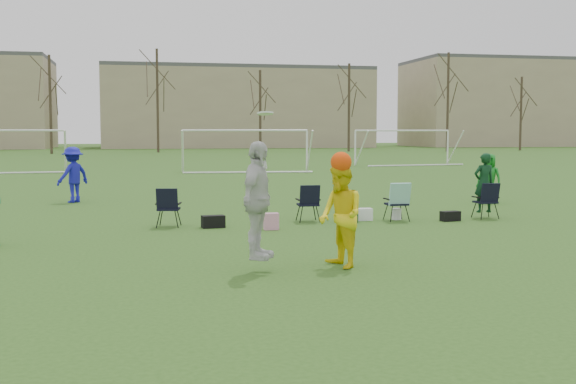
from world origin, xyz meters
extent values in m
plane|color=#2E551A|center=(0.00, 0.00, 0.00)|extent=(260.00, 260.00, 0.00)
imported|color=#1718AF|center=(-4.28, 14.80, 0.92)|extent=(1.33, 1.31, 1.84)
imported|color=#157820|center=(9.10, 11.81, 0.81)|extent=(0.93, 0.92, 1.62)
imported|color=silver|center=(-0.23, 1.79, 1.21)|extent=(0.95, 1.24, 1.96)
imported|color=yellow|center=(1.25, 1.97, 0.90)|extent=(0.86, 1.00, 1.80)
sphere|color=#F9470D|center=(1.25, 1.97, 1.83)|extent=(0.36, 0.36, 0.36)
cylinder|color=white|center=(-0.11, 1.71, 2.65)|extent=(0.27, 0.27, 0.07)
imported|color=#0E341B|center=(7.03, 8.10, 0.96)|extent=(0.61, 0.43, 1.61)
cube|color=black|center=(-0.38, 7.59, 0.15)|extent=(0.58, 0.37, 0.30)
cube|color=pink|center=(0.94, 6.94, 0.20)|extent=(0.35, 0.22, 0.40)
cube|color=#103C20|center=(3.14, 7.86, 0.14)|extent=(0.45, 0.28, 0.28)
cube|color=white|center=(3.67, 8.22, 0.16)|extent=(0.44, 0.33, 0.32)
cylinder|color=white|center=(4.58, 8.21, 0.15)|extent=(0.26, 0.26, 0.30)
cube|color=black|center=(5.85, 7.63, 0.13)|extent=(0.54, 0.34, 0.26)
cube|color=black|center=(-1.44, 7.98, 0.48)|extent=(0.70, 0.70, 0.96)
cube|color=black|center=(2.17, 8.31, 0.48)|extent=(0.62, 0.62, 0.96)
cube|color=black|center=(4.49, 7.99, 0.48)|extent=(0.61, 0.61, 0.96)
cube|color=black|center=(7.03, 8.00, 0.48)|extent=(0.63, 0.63, 0.96)
cylinder|color=white|center=(-6.36, 34.32, 1.20)|extent=(0.12, 0.12, 2.40)
cylinder|color=white|center=(0.36, 32.25, 1.20)|extent=(0.12, 0.12, 2.40)
cylinder|color=white|center=(7.64, 31.75, 1.20)|extent=(0.12, 0.12, 2.40)
cylinder|color=white|center=(4.00, 32.00, 2.40)|extent=(7.29, 0.63, 0.12)
cylinder|color=white|center=(12.39, 37.49, 1.20)|extent=(0.12, 0.12, 2.40)
cylinder|color=white|center=(19.61, 38.51, 1.20)|extent=(0.12, 0.12, 2.40)
cylinder|color=white|center=(16.00, 38.00, 2.40)|extent=(7.25, 1.13, 0.12)
cylinder|color=#382B21|center=(-11.00, 68.50, 5.10)|extent=(0.28, 0.28, 10.20)
cylinder|color=#382B21|center=(0.00, 71.50, 5.70)|extent=(0.28, 0.28, 11.40)
cylinder|color=#382B21|center=(11.00, 68.50, 4.50)|extent=(0.28, 0.28, 9.00)
cylinder|color=#382B21|center=(22.00, 71.50, 5.10)|extent=(0.28, 0.28, 10.20)
cylinder|color=#382B21|center=(33.00, 68.50, 5.70)|extent=(0.28, 0.28, 11.40)
cylinder|color=#382B21|center=(44.00, 71.50, 4.50)|extent=(0.28, 0.28, 9.00)
cube|color=tan|center=(12.00, 96.00, 5.50)|extent=(38.00, 16.00, 11.00)
cube|color=tan|center=(55.00, 96.00, 6.50)|extent=(30.00, 16.00, 13.00)
camera|label=1|loc=(-2.14, -9.92, 2.35)|focal=45.00mm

